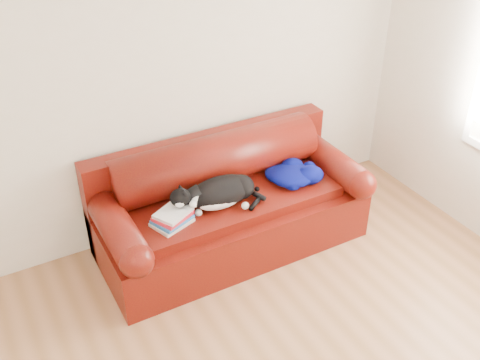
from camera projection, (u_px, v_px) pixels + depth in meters
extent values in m
cube|color=beige|center=(153.00, 85.00, 4.15)|extent=(4.50, 0.02, 2.60)
cube|color=#3C0208|center=(231.00, 223.00, 4.52)|extent=(2.10, 0.90, 0.42)
cube|color=#3C0208|center=(234.00, 202.00, 4.36)|extent=(1.66, 0.62, 0.10)
cylinder|color=black|center=(138.00, 306.00, 4.00)|extent=(0.06, 0.06, 0.05)
cylinder|color=black|center=(346.00, 229.00, 4.76)|extent=(0.06, 0.06, 0.05)
cylinder|color=black|center=(110.00, 254.00, 4.49)|extent=(0.06, 0.06, 0.05)
cylinder|color=black|center=(302.00, 191.00, 5.25)|extent=(0.06, 0.06, 0.05)
cube|color=#3C0208|center=(210.00, 180.00, 4.67)|extent=(2.10, 0.18, 0.85)
cylinder|color=#3C0208|center=(216.00, 159.00, 4.45)|extent=(1.70, 0.40, 0.40)
cylinder|color=#3C0208|center=(115.00, 224.00, 3.97)|extent=(0.24, 0.88, 0.24)
sphere|color=#3C0208|center=(136.00, 260.00, 3.64)|extent=(0.24, 0.24, 0.24)
cylinder|color=#3C0208|center=(328.00, 159.00, 4.72)|extent=(0.24, 0.88, 0.24)
sphere|color=#3C0208|center=(361.00, 184.00, 4.40)|extent=(0.24, 0.24, 0.24)
cube|color=beige|center=(173.00, 222.00, 4.04)|extent=(0.32, 0.28, 0.02)
cube|color=white|center=(173.00, 222.00, 4.04)|extent=(0.31, 0.27, 0.02)
cube|color=#2065AE|center=(173.00, 219.00, 4.03)|extent=(0.32, 0.28, 0.02)
cube|color=white|center=(173.00, 219.00, 4.03)|extent=(0.30, 0.27, 0.02)
cube|color=red|center=(172.00, 216.00, 4.01)|extent=(0.31, 0.28, 0.02)
cube|color=white|center=(172.00, 216.00, 4.01)|extent=(0.30, 0.27, 0.02)
cube|color=silver|center=(172.00, 213.00, 4.00)|extent=(0.31, 0.28, 0.02)
cube|color=white|center=(172.00, 213.00, 4.00)|extent=(0.29, 0.27, 0.02)
ellipsoid|color=black|center=(221.00, 191.00, 4.20)|extent=(0.56, 0.37, 0.21)
ellipsoid|color=white|center=(221.00, 201.00, 4.16)|extent=(0.38, 0.22, 0.14)
ellipsoid|color=white|center=(196.00, 198.00, 4.11)|extent=(0.17, 0.16, 0.13)
ellipsoid|color=black|center=(241.00, 189.00, 4.26)|extent=(0.24, 0.24, 0.18)
ellipsoid|color=black|center=(177.00, 192.00, 4.07)|extent=(0.17, 0.16, 0.13)
ellipsoid|color=white|center=(176.00, 198.00, 4.04)|extent=(0.08, 0.07, 0.05)
sphere|color=#BF7272|center=(175.00, 199.00, 4.02)|extent=(0.02, 0.02, 0.02)
cone|color=black|center=(180.00, 187.00, 4.01)|extent=(0.07, 0.06, 0.06)
cone|color=black|center=(177.00, 182.00, 4.07)|extent=(0.07, 0.06, 0.06)
cylinder|color=black|center=(256.00, 194.00, 4.29)|extent=(0.09, 0.19, 0.05)
sphere|color=white|center=(192.00, 211.00, 4.13)|extent=(0.05, 0.05, 0.05)
sphere|color=white|center=(245.00, 206.00, 4.18)|extent=(0.05, 0.05, 0.05)
ellipsoid|color=#020946|center=(292.00, 174.00, 4.48)|extent=(0.43, 0.41, 0.12)
ellipsoid|color=#020946|center=(310.00, 174.00, 4.47)|extent=(0.27, 0.24, 0.14)
ellipsoid|color=#020946|center=(279.00, 174.00, 4.52)|extent=(0.27, 0.30, 0.09)
ellipsoid|color=#020946|center=(292.00, 166.00, 4.58)|extent=(0.22, 0.19, 0.14)
ellipsoid|color=#020946|center=(292.00, 183.00, 4.41)|extent=(0.17, 0.18, 0.09)
ellipsoid|color=silver|center=(303.00, 176.00, 4.44)|extent=(0.17, 0.09, 0.04)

